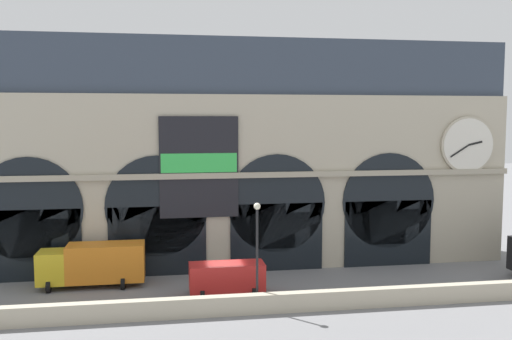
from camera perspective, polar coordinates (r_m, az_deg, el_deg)
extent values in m
plane|color=slate|center=(40.11, -3.21, -12.42)|extent=(200.00, 200.00, 0.00)
cube|color=#B2A891|center=(35.61, -2.42, -13.70)|extent=(90.00, 0.70, 1.22)
cube|color=#B2A891|center=(46.09, -4.24, -1.14)|extent=(48.96, 5.25, 14.09)
cube|color=#333D4C|center=(46.28, -4.36, 10.43)|extent=(48.96, 4.65, 4.53)
cube|color=black|center=(45.16, -22.20, -7.21)|extent=(7.49, 0.20, 5.46)
cylinder|color=black|center=(44.66, -22.32, -3.78)|extent=(7.89, 0.20, 7.89)
cube|color=black|center=(44.00, -10.07, -7.21)|extent=(7.49, 0.20, 5.46)
cylinder|color=black|center=(43.49, -10.13, -3.70)|extent=(7.89, 0.20, 7.89)
cube|color=black|center=(44.83, 2.14, -6.90)|extent=(7.49, 0.20, 5.46)
cylinder|color=black|center=(44.33, 2.15, -3.45)|extent=(7.89, 0.20, 7.89)
cube|color=black|center=(47.55, 13.41, -6.34)|extent=(7.49, 0.20, 5.46)
cylinder|color=black|center=(47.08, 13.48, -3.08)|extent=(7.89, 0.20, 7.89)
cylinder|color=#B2A891|center=(49.59, 20.93, 2.43)|extent=(4.78, 0.25, 4.78)
cylinder|color=silver|center=(49.49, 21.00, 2.42)|extent=(4.43, 0.06, 4.43)
cube|color=black|center=(49.73, 21.63, 2.57)|extent=(1.22, 0.04, 0.42)
cube|color=black|center=(49.04, 20.22, 1.85)|extent=(1.67, 0.04, 1.08)
cube|color=black|center=(43.07, -5.87, 0.29)|extent=(6.10, 0.12, 7.86)
cube|color=green|center=(42.96, -5.87, 0.73)|extent=(5.86, 0.04, 1.49)
cube|color=#A49A85|center=(43.26, -3.93, -0.57)|extent=(48.96, 0.50, 0.44)
cube|color=gold|center=(43.03, -20.19, -9.34)|extent=(2.00, 2.30, 2.30)
cube|color=orange|center=(42.42, -15.15, -9.12)|extent=(5.50, 2.30, 2.70)
cylinder|color=black|center=(42.37, -20.54, -11.19)|extent=(0.28, 0.84, 0.84)
cylinder|color=black|center=(44.32, -20.01, -10.44)|extent=(0.28, 0.84, 0.84)
cylinder|color=black|center=(41.67, -13.51, -11.27)|extent=(0.28, 0.84, 0.84)
cylinder|color=black|center=(43.65, -13.31, -10.50)|extent=(0.28, 0.84, 0.84)
cube|color=red|center=(39.26, -3.01, -10.88)|extent=(5.20, 2.00, 1.86)
cylinder|color=black|center=(38.53, -5.54, -12.66)|extent=(0.28, 0.68, 0.68)
cylinder|color=black|center=(40.24, -5.71, -11.87)|extent=(0.28, 0.68, 0.68)
cylinder|color=black|center=(38.90, -0.21, -12.46)|extent=(0.28, 0.68, 0.68)
cylinder|color=black|center=(40.59, -0.61, -11.69)|extent=(0.28, 0.68, 0.68)
cylinder|color=black|center=(35.83, 0.12, -9.17)|extent=(0.16, 0.16, 6.50)
sphere|color=#F2EDCC|center=(35.13, 0.12, -3.74)|extent=(0.44, 0.44, 0.44)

